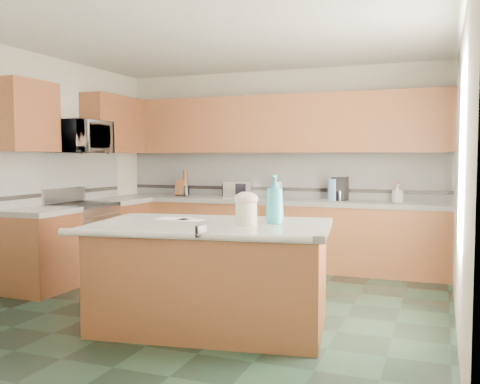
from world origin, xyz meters
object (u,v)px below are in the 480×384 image
at_px(island_base, 212,278).
at_px(treat_jar, 246,214).
at_px(knife_block, 180,188).
at_px(toaster_oven, 237,190).
at_px(coffee_maker, 340,189).
at_px(island_top, 212,226).
at_px(soap_bottle_island, 275,199).

distance_m(island_base, treat_jar, 0.68).
relative_size(knife_block, toaster_oven, 0.60).
height_order(treat_jar, knife_block, knife_block).
bearing_deg(island_base, coffee_maker, 68.90).
bearing_deg(toaster_oven, island_top, -93.86).
xyz_separation_m(knife_block, coffee_maker, (2.33, 0.03, 0.04)).
relative_size(island_base, coffee_maker, 6.20).
xyz_separation_m(soap_bottle_island, coffee_maker, (0.09, 2.63, -0.05)).
height_order(island_base, soap_bottle_island, soap_bottle_island).
distance_m(treat_jar, coffee_maker, 2.86).
height_order(knife_block, coffee_maker, coffee_maker).
relative_size(island_top, treat_jar, 10.67).
bearing_deg(coffee_maker, soap_bottle_island, -88.22).
relative_size(island_base, treat_jar, 10.14).
xyz_separation_m(island_top, knife_block, (-1.72, 2.76, 0.15)).
xyz_separation_m(island_top, soap_bottle_island, (0.53, 0.15, 0.24)).
distance_m(soap_bottle_island, knife_block, 3.44).
bearing_deg(soap_bottle_island, island_top, -163.57).
height_order(island_base, island_top, island_top).
height_order(soap_bottle_island, coffee_maker, soap_bottle_island).
height_order(toaster_oven, coffee_maker, coffee_maker).
xyz_separation_m(island_top, coffee_maker, (0.61, 2.79, 0.19)).
bearing_deg(island_base, soap_bottle_island, 7.70).
bearing_deg(island_top, soap_bottle_island, 7.70).
xyz_separation_m(island_base, knife_block, (-1.72, 2.76, 0.61)).
relative_size(knife_block, coffee_maker, 0.75).
relative_size(island_top, knife_block, 8.68).
distance_m(island_top, toaster_oven, 2.88).
bearing_deg(treat_jar, knife_block, 135.33).
height_order(island_top, knife_block, knife_block).
distance_m(treat_jar, toaster_oven, 3.04).
bearing_deg(coffee_maker, island_base, -98.71).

